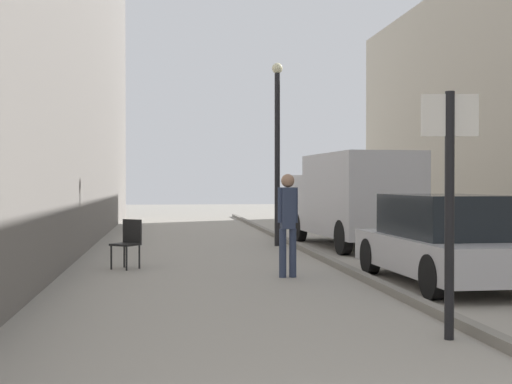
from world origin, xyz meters
TOP-DOWN VIEW (x-y plane):
  - ground_plane at (0.00, 12.00)m, footprint 80.00×80.00m
  - kerb_strip at (1.58, 12.00)m, footprint 0.16×40.00m
  - pedestrian_main_foreground at (0.37, 9.79)m, footprint 0.36×0.23m
  - delivery_van at (3.02, 15.38)m, footprint 2.26×5.65m
  - parked_car at (2.78, 8.66)m, footprint 1.92×4.24m
  - street_sign_post at (1.21, 4.76)m, footprint 0.60×0.10m
  - lamp_post at (1.16, 15.87)m, footprint 0.28×0.28m
  - cafe_chair_near_window at (-2.44, 11.43)m, footprint 0.62×0.62m

SIDE VIEW (x-z plane):
  - ground_plane at x=0.00m, z-range 0.00..0.00m
  - kerb_strip at x=1.58m, z-range 0.00..0.12m
  - cafe_chair_near_window at x=-2.44m, z-range 0.08..1.02m
  - parked_car at x=2.78m, z-range -0.01..1.44m
  - pedestrian_main_foreground at x=0.37m, z-range 0.14..1.94m
  - delivery_van at x=3.02m, z-range 0.09..2.46m
  - street_sign_post at x=1.21m, z-range 0.25..2.85m
  - lamp_post at x=1.16m, z-range 0.34..5.10m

